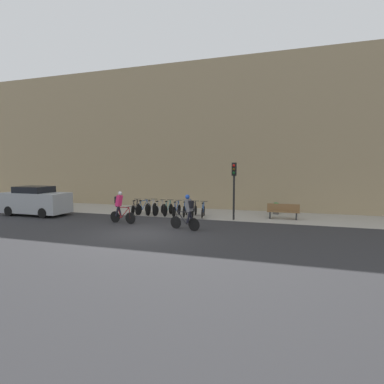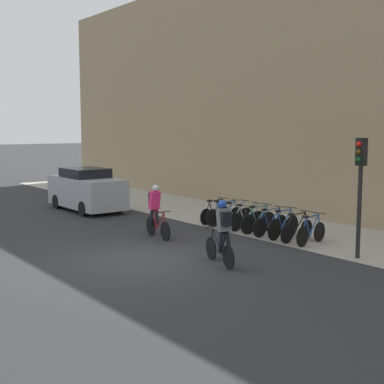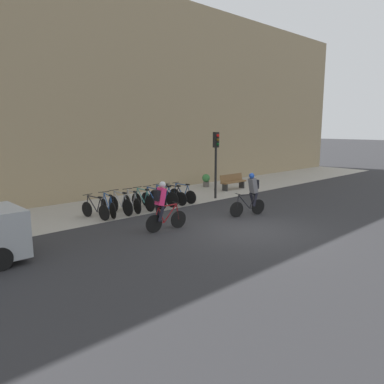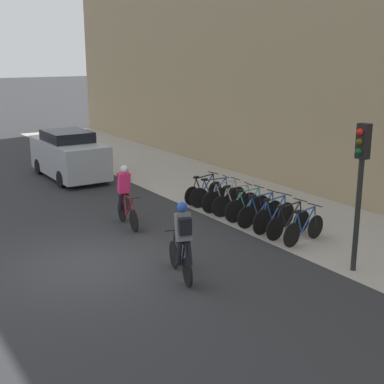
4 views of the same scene
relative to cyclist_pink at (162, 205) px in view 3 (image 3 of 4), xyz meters
The scene contains 17 objects.
ground 3.20m from the cyclist_pink, 42.00° to the right, with size 200.00×200.00×0.00m, color #2B2B2D.
kerb_strip 5.31m from the cyclist_pink, 64.24° to the left, with size 44.00×4.50×0.01m, color #A39E93.
building_facade 8.81m from the cyclist_pink, 72.62° to the left, with size 44.00×0.60×10.79m, color #9E8966.
cyclist_pink is the anchor object (origin of this frame).
cyclist_grey 4.21m from the cyclist_pink, ahead, with size 1.66×0.61×1.76m.
parked_bike_0 3.37m from the cyclist_pink, 103.72° to the left, with size 0.46×1.65×0.94m.
parked_bike_1 3.28m from the cyclist_pink, 93.72° to the left, with size 0.47×1.65×0.96m.
parked_bike_2 3.29m from the cyclist_pink, 83.40° to the left, with size 0.46×1.73×0.98m.
parked_bike_3 3.41m from the cyclist_pink, 73.54° to the left, with size 0.46×1.62×0.96m.
parked_bike_4 3.62m from the cyclist_pink, 64.55° to the left, with size 0.46×1.66×0.98m.
parked_bike_5 3.90m from the cyclist_pink, 56.70° to the left, with size 0.46×1.71×0.96m.
parked_bike_6 4.24m from the cyclist_pink, 50.08° to the left, with size 0.46×1.73×0.99m.
parked_bike_7 4.64m from the cyclist_pink, 44.50° to the left, with size 0.46×1.69×0.95m.
parked_bike_8 5.07m from the cyclist_pink, 39.86° to the left, with size 0.46×1.62×0.95m.
traffic_light_pole 6.63m from the cyclist_pink, 26.29° to the left, with size 0.26×0.30×3.34m.
bench 9.50m from the cyclist_pink, 25.39° to the left, with size 1.87×0.44×0.89m.
potted_plant 9.97m from the cyclist_pink, 35.55° to the left, with size 0.48×0.48×0.78m.
Camera 3 is at (-10.23, -7.84, 3.60)m, focal length 35.00 mm.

